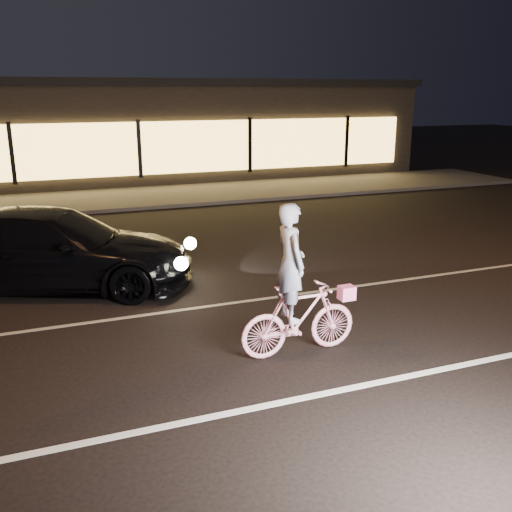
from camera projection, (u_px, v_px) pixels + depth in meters
name	position (u px, v px, depth m)	size (l,w,h in m)	color
ground	(312.00, 341.00, 8.87)	(90.00, 90.00, 0.00)	black
lane_stripe_near	(363.00, 386.00, 7.53)	(60.00, 0.12, 0.01)	silver
lane_stripe_far	(264.00, 299.00, 10.66)	(60.00, 0.10, 0.01)	gray
sidewalk	(151.00, 197.00, 20.50)	(30.00, 4.00, 0.12)	#383533
storefront	(122.00, 128.00, 25.26)	(25.40, 8.42, 4.20)	black
cyclist	(297.00, 302.00, 8.24)	(1.81, 0.62, 2.28)	#FF3E73
sedan	(54.00, 249.00, 11.08)	(5.78, 3.98, 1.55)	black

